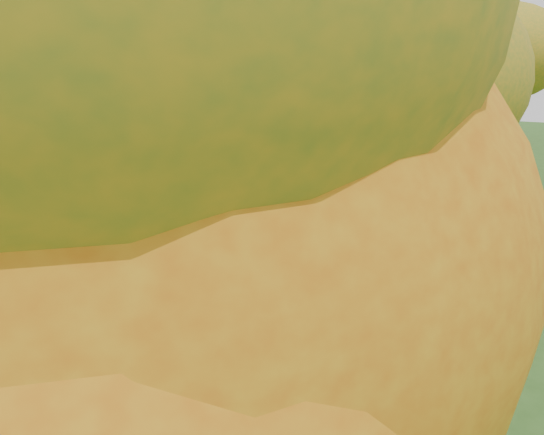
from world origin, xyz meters
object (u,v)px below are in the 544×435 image
Objects in this scene: streetlamp_mid at (424,133)px; streetlamp_far at (466,103)px; car_white at (344,177)px; car_silver at (364,164)px; streetlamp_near at (296,224)px; bus at (292,246)px; car_dark at (389,147)px.

streetlamp_mid and streetlamp_far have the same top height.
streetlamp_far reaches higher than car_white.
car_white is 1.01× the size of car_silver.
streetlamp_mid is (0.00, 22.00, 0.00)m from streetlamp_near.
streetlamp_near reaches higher than bus.
streetlamp_far is 15.72m from car_silver.
streetlamp_far reaches higher than bus.
car_white is at bearing -95.36° from car_dark.
car_silver is (-0.10, 5.55, -0.03)m from car_white.
car_silver is (-6.22, 8.15, -4.06)m from streetlamp_mid.
streetlamp_near is 2.12× the size of car_white.
streetlamp_near reaches higher than car_silver.
streetlamp_mid is at bearing -90.00° from streetlamp_far.
bus is at bearing -66.46° from car_silver.
car_silver is 9.36m from car_dark.
streetlamp_far reaches higher than car_silver.
car_silver is at bearing 101.65° from streetlamp_near.
streetlamp_far is 2.12× the size of car_white.
streetlamp_near is 2.14× the size of car_silver.
bus is 18.89m from car_white.
streetlamp_mid reaches higher than car_white.
streetlamp_far is (0.00, 22.00, 0.00)m from streetlamp_mid.
streetlamp_far is (0.00, 44.00, 0.00)m from streetlamp_near.
bus is (-2.63, 6.06, -3.07)m from streetlamp_near.
bus is (-2.63, -37.94, -3.07)m from streetlamp_far.
car_dark is at bearing 109.78° from streetlamp_mid.
bus is 33.67m from car_dark.
streetlamp_near is 31.05m from car_silver.
car_white is 14.91m from car_dark.
streetlamp_mid is at bearing -76.28° from car_dark.
car_white is 5.55m from car_silver.
streetlamp_far is at bearing 90.00° from streetlamp_near.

